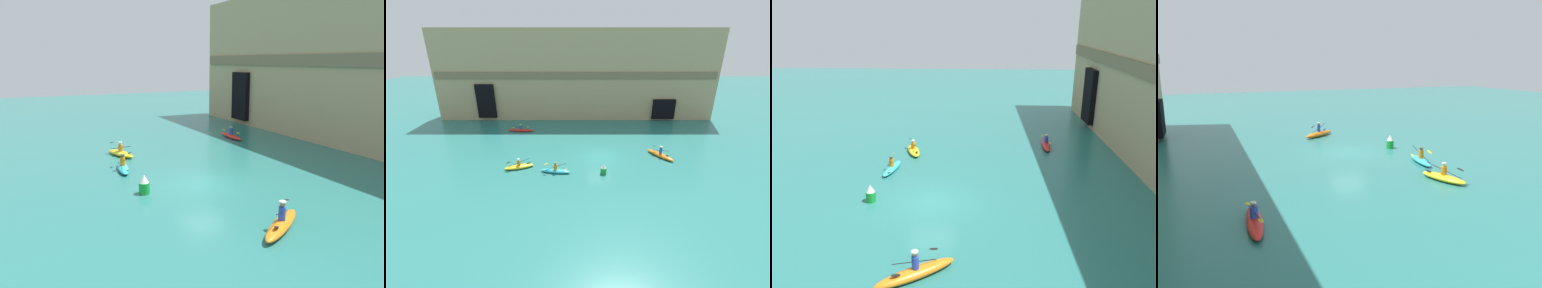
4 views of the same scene
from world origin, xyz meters
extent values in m
plane|color=#28706B|center=(0.00, 0.00, 0.00)|extent=(120.00, 120.00, 0.00)
cube|color=tan|center=(-2.71, 16.34, 6.68)|extent=(42.53, 5.77, 13.37)
cube|color=#79674A|center=(-2.71, 13.41, 6.89)|extent=(41.68, 0.24, 0.98)
cube|color=black|center=(-16.46, 13.31, 3.07)|extent=(2.73, 0.70, 5.12)
cube|color=black|center=(10.80, 13.31, 1.83)|extent=(3.40, 0.70, 3.04)
ellipsoid|color=#33B2C6|center=(-4.60, -3.36, 0.17)|extent=(2.97, 1.10, 0.35)
cylinder|color=orange|center=(-4.60, -3.36, 0.60)|extent=(0.32, 0.32, 0.50)
sphere|color=brown|center=(-4.60, -3.36, 0.96)|extent=(0.22, 0.22, 0.22)
cylinder|color=#4C6B4C|center=(-4.60, -3.36, 1.05)|extent=(0.27, 0.27, 0.06)
cylinder|color=black|center=(-4.60, -3.36, 0.63)|extent=(2.08, 0.12, 0.79)
ellipsoid|color=yellow|center=(-5.52, -3.40, 0.96)|extent=(0.44, 0.20, 0.20)
ellipsoid|color=yellow|center=(-3.68, -3.33, 0.29)|extent=(0.44, 0.20, 0.20)
ellipsoid|color=yellow|center=(-8.33, -2.47, 0.19)|extent=(2.98, 1.69, 0.37)
cylinder|color=orange|center=(-8.33, -2.47, 0.61)|extent=(0.33, 0.33, 0.47)
sphere|color=beige|center=(-8.33, -2.47, 0.94)|extent=(0.20, 0.20, 0.20)
cylinder|color=silver|center=(-8.33, -2.47, 1.02)|extent=(0.26, 0.26, 0.06)
cylinder|color=black|center=(-8.33, -2.47, 0.63)|extent=(2.03, 0.96, 0.56)
ellipsoid|color=black|center=(-9.23, -2.89, 0.86)|extent=(0.47, 0.35, 0.15)
ellipsoid|color=black|center=(-7.44, -2.06, 0.40)|extent=(0.47, 0.35, 0.15)
ellipsoid|color=red|center=(-10.35, 8.28, 0.18)|extent=(3.57, 0.91, 0.36)
cylinder|color=#2D47B7|center=(-10.35, 8.28, 0.59)|extent=(0.34, 0.34, 0.46)
sphere|color=brown|center=(-10.35, 8.28, 0.92)|extent=(0.20, 0.20, 0.20)
cylinder|color=silver|center=(-10.35, 8.28, 1.00)|extent=(0.25, 0.25, 0.06)
cylinder|color=black|center=(-10.35, 8.28, 0.61)|extent=(2.19, 0.33, 0.05)
ellipsoid|color=yellow|center=(-11.32, 8.15, 0.61)|extent=(0.46, 0.24, 0.05)
ellipsoid|color=yellow|center=(-9.38, 8.41, 0.62)|extent=(0.46, 0.24, 0.05)
ellipsoid|color=orange|center=(6.64, 0.18, 0.22)|extent=(2.58, 3.36, 0.43)
cylinder|color=#2D47B7|center=(6.64, 0.18, 0.72)|extent=(0.30, 0.30, 0.58)
sphere|color=#9E704C|center=(6.64, 0.18, 1.13)|extent=(0.23, 0.23, 0.23)
cylinder|color=silver|center=(6.64, 0.18, 1.22)|extent=(0.29, 0.29, 0.06)
cylinder|color=black|center=(6.64, 0.18, 0.75)|extent=(1.26, 1.61, 0.62)
ellipsoid|color=black|center=(6.10, 0.88, 1.01)|extent=(0.41, 0.46, 0.17)
ellipsoid|color=black|center=(7.18, -0.52, 0.49)|extent=(0.41, 0.46, 0.17)
cylinder|color=green|center=(0.06, -3.53, 0.30)|extent=(0.58, 0.58, 0.61)
cone|color=white|center=(0.06, -3.53, 0.83)|extent=(0.49, 0.49, 0.44)
camera|label=1|loc=(17.94, -9.48, 6.88)|focal=35.00mm
camera|label=2|loc=(-2.41, -25.31, 12.36)|focal=24.00mm
camera|label=3|loc=(19.41, 2.71, 10.14)|focal=35.00mm
camera|label=4|loc=(-25.06, 10.02, 6.58)|focal=35.00mm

